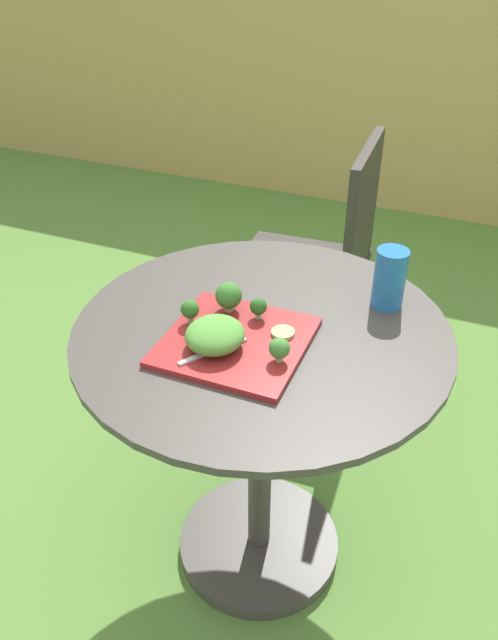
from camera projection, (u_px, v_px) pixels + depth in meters
ground_plane at (259, 547)px, 1.77m from camera, size 12.00×12.00×0.00m
bamboo_fence at (434, 85)px, 3.25m from camera, size 8.00×0.08×1.41m
patio_table at (260, 430)px, 1.51m from camera, size 0.81×0.81×0.76m
patio_chair at (325, 251)px, 2.11m from camera, size 0.46×0.46×0.90m
salad_plate at (236, 342)px, 1.29m from camera, size 0.28×0.28×0.01m
drinking_glass at (389, 281)px, 1.38m from camera, size 0.07×0.07×0.14m
fork at (219, 348)px, 1.25m from camera, size 0.10×0.14×0.00m
lettuce_mound at (215, 335)px, 1.24m from camera, size 0.12×0.13×0.06m
broccoli_floret_0 at (229, 296)px, 1.35m from camera, size 0.06×0.06×0.07m
broccoli_floret_1 at (279, 349)px, 1.20m from camera, size 0.04×0.04×0.05m
broccoli_floret_2 at (190, 310)px, 1.31m from camera, size 0.04×0.04×0.05m
broccoli_floret_3 at (258, 307)px, 1.33m from camera, size 0.04×0.04×0.05m
cucumber_slice_0 at (283, 333)px, 1.29m from camera, size 0.05×0.05×0.01m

